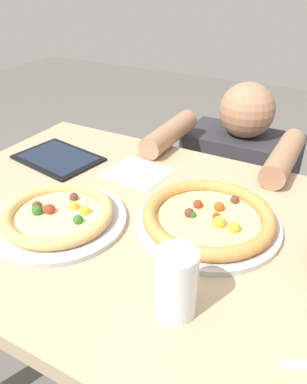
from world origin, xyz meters
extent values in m
cube|color=tan|center=(0.00, 0.00, 0.73)|extent=(1.21, 0.77, 0.04)
cylinder|color=#89765B|center=(-0.52, 0.31, 0.35)|extent=(0.07, 0.07, 0.71)
cylinder|color=#B7B7BC|center=(-0.19, -0.11, 0.76)|extent=(0.30, 0.30, 0.01)
cylinder|color=#EFD68C|center=(-0.19, -0.11, 0.77)|extent=(0.20, 0.20, 0.01)
torus|color=tan|center=(-0.19, -0.11, 0.78)|extent=(0.25, 0.25, 0.03)
sphere|color=maroon|center=(-0.22, -0.11, 0.78)|extent=(0.03, 0.03, 0.03)
sphere|color=gold|center=(-0.25, -0.11, 0.78)|extent=(0.02, 0.02, 0.02)
sphere|color=brown|center=(-0.20, -0.04, 0.78)|extent=(0.02, 0.02, 0.02)
sphere|color=gold|center=(-0.18, -0.07, 0.78)|extent=(0.02, 0.02, 0.02)
sphere|color=#2D6623|center=(-0.14, -0.11, 0.78)|extent=(0.02, 0.02, 0.02)
sphere|color=brown|center=(-0.25, -0.11, 0.78)|extent=(0.02, 0.02, 0.02)
sphere|color=gold|center=(-0.14, -0.07, 0.78)|extent=(0.02, 0.02, 0.02)
sphere|color=#2D6623|center=(-0.24, -0.13, 0.78)|extent=(0.02, 0.02, 0.02)
cylinder|color=#B7B7BC|center=(0.10, 0.04, 0.76)|extent=(0.32, 0.32, 0.01)
cylinder|color=#E5CC7F|center=(0.10, 0.04, 0.77)|extent=(0.23, 0.23, 0.01)
torus|color=#C68C47|center=(0.10, 0.04, 0.78)|extent=(0.29, 0.29, 0.03)
sphere|color=maroon|center=(0.07, 0.07, 0.78)|extent=(0.02, 0.02, 0.02)
sphere|color=maroon|center=(0.12, 0.04, 0.78)|extent=(0.02, 0.02, 0.02)
sphere|color=gold|center=(0.17, 0.03, 0.78)|extent=(0.03, 0.03, 0.03)
sphere|color=#BF4C19|center=(0.11, 0.08, 0.78)|extent=(0.02, 0.02, 0.02)
sphere|color=brown|center=(0.14, 0.13, 0.78)|extent=(0.02, 0.02, 0.02)
sphere|color=brown|center=(0.06, 0.03, 0.78)|extent=(0.02, 0.02, 0.02)
sphere|color=gold|center=(0.13, 0.03, 0.78)|extent=(0.03, 0.03, 0.03)
sphere|color=#2D6623|center=(0.07, 0.03, 0.78)|extent=(0.02, 0.02, 0.02)
sphere|color=maroon|center=(0.12, 0.05, 0.78)|extent=(0.02, 0.02, 0.02)
cylinder|color=silver|center=(0.15, -0.21, 0.81)|extent=(0.07, 0.07, 0.12)
cube|color=white|center=(0.14, -0.21, 0.85)|extent=(0.03, 0.03, 0.03)
cube|color=white|center=(0.14, -0.21, 0.84)|extent=(0.03, 0.03, 0.03)
cube|color=white|center=(0.14, -0.19, 0.84)|extent=(0.03, 0.03, 0.03)
cube|color=white|center=(-0.16, 0.18, 0.75)|extent=(0.17, 0.16, 0.00)
cube|color=black|center=(-0.41, 0.14, 0.75)|extent=(0.27, 0.21, 0.01)
cube|color=#192338|center=(-0.41, 0.14, 0.76)|extent=(0.23, 0.18, 0.00)
cylinder|color=#333847|center=(0.01, 0.63, 0.23)|extent=(0.32, 0.32, 0.45)
cube|color=#2D2D33|center=(0.01, 0.63, 0.59)|extent=(0.40, 0.22, 0.28)
sphere|color=#A37556|center=(0.01, 0.63, 0.82)|extent=(0.19, 0.19, 0.19)
cylinder|color=#A37556|center=(-0.17, 0.40, 0.79)|extent=(0.07, 0.28, 0.07)
cylinder|color=#A37556|center=(0.19, 0.40, 0.79)|extent=(0.07, 0.28, 0.07)
camera|label=1|loc=(0.33, -0.61, 1.25)|focal=35.30mm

